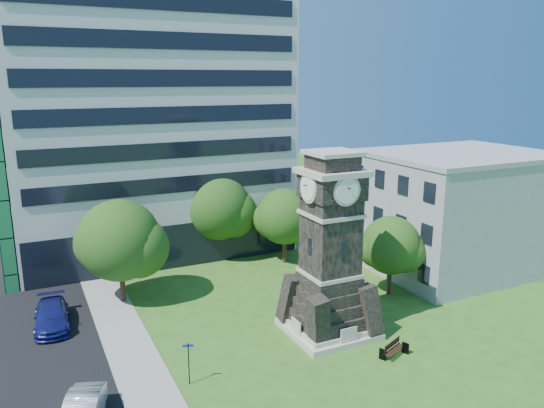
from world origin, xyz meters
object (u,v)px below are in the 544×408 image
clock_tower (330,257)px  street_sign (189,359)px  park_bench (394,349)px  car_street_north (52,316)px  car_east_lot (456,277)px

clock_tower → street_sign: size_ratio=4.92×
park_bench → street_sign: bearing=144.8°
clock_tower → car_street_north: clock_tower is taller
street_sign → clock_tower: bearing=31.5°
clock_tower → street_sign: clock_tower is taller
car_east_lot → street_sign: (-23.95, -4.37, 0.79)m
park_bench → street_sign: street_sign is taller
car_east_lot → park_bench: 13.64m
clock_tower → car_east_lot: bearing=9.7°
clock_tower → car_east_lot: (13.67, 2.34, -4.51)m
park_bench → street_sign: 12.47m
street_sign → car_street_north: bearing=140.8°
clock_tower → car_street_north: (-16.66, 8.84, -4.49)m
car_east_lot → park_bench: (-11.78, -6.87, -0.27)m
car_east_lot → clock_tower: bearing=78.4°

